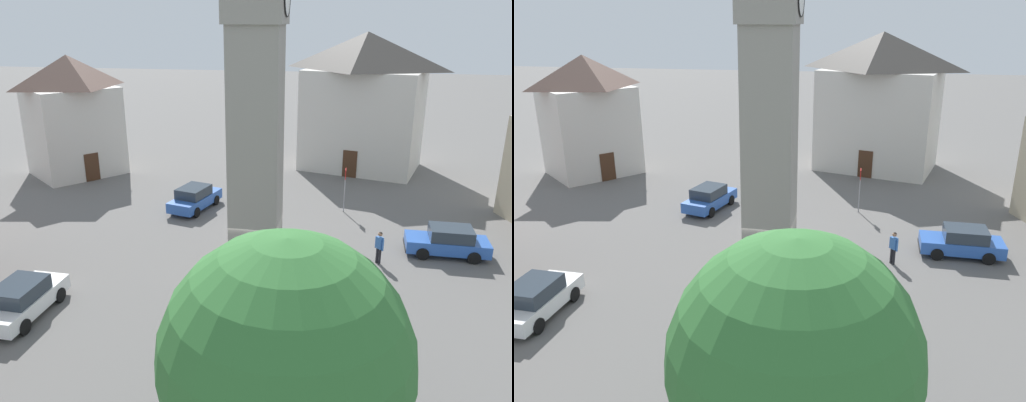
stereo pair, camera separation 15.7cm
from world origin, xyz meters
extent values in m
plane|color=#605E5B|center=(0.00, 0.00, 0.00)|extent=(200.00, 200.00, 0.00)
cube|color=gray|center=(0.00, 0.00, 0.30)|extent=(2.80, 2.80, 0.60)
cube|color=gray|center=(0.00, 0.00, 5.95)|extent=(2.24, 2.24, 10.69)
cube|color=#2D5BB7|center=(-3.21, 9.37, 0.59)|extent=(1.77, 4.13, 0.64)
cube|color=#28333D|center=(-3.20, 9.52, 1.21)|extent=(1.59, 2.12, 0.64)
cylinder|color=black|center=(-2.43, 8.13, 0.32)|extent=(0.23, 0.64, 0.64)
cylinder|color=black|center=(-4.03, 8.16, 0.32)|extent=(0.23, 0.64, 0.64)
cylinder|color=black|center=(-2.39, 10.59, 0.32)|extent=(0.23, 0.64, 0.64)
cylinder|color=black|center=(-3.99, 10.62, 0.32)|extent=(0.23, 0.64, 0.64)
cube|color=black|center=(-3.24, 7.35, 0.37)|extent=(1.67, 0.15, 0.16)
cube|color=#2D5BB7|center=(-7.41, -5.29, 0.59)|extent=(4.40, 2.68, 0.64)
cube|color=#28333D|center=(-7.26, -5.33, 1.21)|extent=(2.43, 2.04, 0.64)
cylinder|color=black|center=(-8.80, -5.75, 0.32)|extent=(0.67, 0.37, 0.64)
cylinder|color=black|center=(-8.40, -4.20, 0.32)|extent=(0.67, 0.37, 0.64)
cylinder|color=black|center=(-6.42, -6.37, 0.32)|extent=(0.67, 0.37, 0.64)
cylinder|color=black|center=(-6.02, -4.82, 0.32)|extent=(0.67, 0.37, 0.64)
cube|color=black|center=(-9.36, -4.78, 0.37)|extent=(0.54, 1.64, 0.16)
cube|color=white|center=(5.79, -8.60, 0.59)|extent=(4.14, 1.80, 0.64)
cube|color=#28333D|center=(5.94, -8.60, 1.21)|extent=(2.14, 1.61, 0.64)
cylinder|color=black|center=(4.54, -9.37, 0.32)|extent=(0.65, 0.24, 0.64)
cylinder|color=black|center=(4.58, -7.77, 0.32)|extent=(0.65, 0.24, 0.64)
cylinder|color=black|center=(7.04, -7.83, 0.32)|extent=(0.65, 0.24, 0.64)
cube|color=black|center=(3.77, -8.55, 0.37)|extent=(0.16, 1.67, 0.16)
cube|color=silver|center=(6.54, 2.90, 0.59)|extent=(4.44, 3.26, 0.64)
cube|color=#28333D|center=(6.67, 2.84, 1.21)|extent=(2.56, 2.30, 0.64)
cylinder|color=black|center=(5.08, 2.69, 0.32)|extent=(0.67, 0.47, 0.64)
cylinder|color=black|center=(5.75, 4.15, 0.32)|extent=(0.67, 0.47, 0.64)
cylinder|color=black|center=(7.32, 1.66, 0.32)|extent=(0.67, 0.47, 0.64)
cylinder|color=black|center=(7.99, 3.12, 0.32)|extent=(0.67, 0.47, 0.64)
cube|color=black|center=(4.70, 3.75, 0.37)|extent=(0.81, 1.56, 0.16)
cylinder|color=black|center=(-1.53, 5.96, 0.41)|extent=(0.13, 0.13, 0.82)
cylinder|color=black|center=(-1.66, 5.84, 0.41)|extent=(0.13, 0.13, 0.82)
cube|color=#386BB7|center=(-1.60, 5.90, 1.12)|extent=(0.42, 0.40, 0.60)
cylinder|color=#386BB7|center=(-1.42, 6.06, 1.07)|extent=(0.09, 0.09, 0.60)
cylinder|color=#386BB7|center=(-1.77, 5.75, 1.07)|extent=(0.09, 0.09, 0.60)
sphere|color=#9E7051|center=(-1.60, 5.90, 1.57)|extent=(0.22, 0.22, 0.22)
sphere|color=black|center=(-1.60, 5.91, 1.59)|extent=(0.20, 0.20, 0.20)
sphere|color=#337033|center=(12.47, 2.90, 4.39)|extent=(5.77, 5.77, 5.77)
cube|color=beige|center=(-19.23, 5.17, 3.93)|extent=(8.23, 10.04, 7.86)
pyramid|color=#47423D|center=(-19.23, 5.17, 9.25)|extent=(8.64, 10.55, 2.78)
cube|color=#422819|center=(-16.23, 4.36, 1.05)|extent=(0.36, 1.08, 2.10)
cube|color=beige|center=(-13.58, -16.69, 3.35)|extent=(8.01, 7.89, 6.71)
pyramid|color=brown|center=(-13.58, -16.69, 7.88)|extent=(8.41, 8.28, 2.35)
cube|color=#422819|center=(-11.92, -14.64, 1.05)|extent=(0.90, 0.76, 2.10)
cylinder|color=gray|center=(-8.59, 4.08, 1.10)|extent=(0.07, 0.07, 2.20)
cube|color=red|center=(-8.59, 4.08, 2.50)|extent=(0.60, 0.04, 0.60)
camera|label=1|loc=(21.90, 3.95, 11.48)|focal=35.56mm
camera|label=2|loc=(21.88, 4.11, 11.48)|focal=35.56mm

